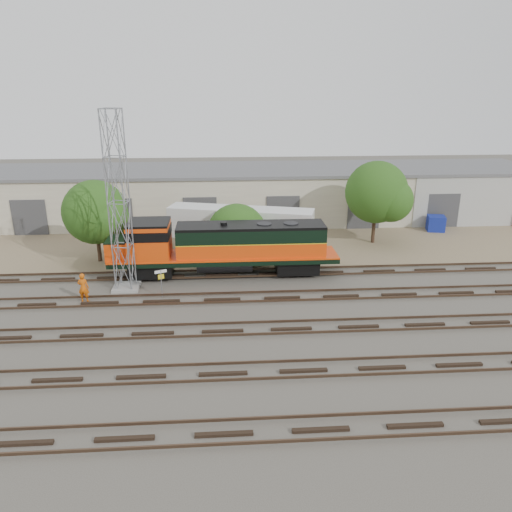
{
  "coord_description": "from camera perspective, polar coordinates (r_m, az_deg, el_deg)",
  "views": [
    {
      "loc": [
        -3.85,
        -28.9,
        13.6
      ],
      "look_at": [
        -1.58,
        4.0,
        2.2
      ],
      "focal_mm": 35.0,
      "sensor_mm": 36.0,
      "label": 1
    }
  ],
  "objects": [
    {
      "name": "sign_post",
      "position": [
        33.74,
        -10.79,
        -2.49
      ],
      "size": [
        0.76,
        0.36,
        1.99
      ],
      "color": "gray",
      "rests_on": "ground"
    },
    {
      "name": "dirt_strip",
      "position": [
        46.12,
        1.02,
        1.93
      ],
      "size": [
        80.0,
        16.0,
        0.02
      ],
      "primitive_type": "cube",
      "color": "#726047",
      "rests_on": "ground"
    },
    {
      "name": "signal_tower",
      "position": [
        34.48,
        -15.38,
        5.53
      ],
      "size": [
        1.79,
        1.79,
        12.16
      ],
      "rotation": [
        0.0,
        0.0,
        -0.18
      ],
      "color": "gray",
      "rests_on": "ground"
    },
    {
      "name": "tracks",
      "position": [
        29.47,
        4.05,
        -8.29
      ],
      "size": [
        80.0,
        20.4,
        0.28
      ],
      "color": "black",
      "rests_on": "ground"
    },
    {
      "name": "semi_trailer",
      "position": [
        42.21,
        -1.39,
        3.63
      ],
      "size": [
        12.43,
        5.6,
        3.76
      ],
      "rotation": [
        0.0,
        0.0,
        -0.27
      ],
      "color": "silver",
      "rests_on": "ground"
    },
    {
      "name": "locomotive",
      "position": [
        36.68,
        -4.11,
        1.11
      ],
      "size": [
        16.77,
        2.94,
        4.03
      ],
      "color": "black",
      "rests_on": "tracks"
    },
    {
      "name": "warehouse",
      "position": [
        53.16,
        0.35,
        7.19
      ],
      "size": [
        58.4,
        10.4,
        5.3
      ],
      "color": "beige",
      "rests_on": "ground"
    },
    {
      "name": "ground",
      "position": [
        32.17,
        3.32,
        -5.97
      ],
      "size": [
        140.0,
        140.0,
        0.0
      ],
      "primitive_type": "plane",
      "color": "#47423A",
      "rests_on": "ground"
    },
    {
      "name": "tree_west",
      "position": [
        41.03,
        -17.6,
        4.57
      ],
      "size": [
        5.3,
        5.05,
        6.61
      ],
      "color": "#382619",
      "rests_on": "ground"
    },
    {
      "name": "tree_east",
      "position": [
        45.17,
        14.0,
        6.87
      ],
      "size": [
        5.72,
        5.45,
        7.35
      ],
      "color": "#382619",
      "rests_on": "ground"
    },
    {
      "name": "tree_mid",
      "position": [
        40.1,
        -1.84,
        2.3
      ],
      "size": [
        5.14,
        4.9,
        4.9
      ],
      "color": "#382619",
      "rests_on": "ground"
    },
    {
      "name": "worker",
      "position": [
        34.58,
        -19.13,
        -3.42
      ],
      "size": [
        0.77,
        0.54,
        1.98
      ],
      "primitive_type": "imported",
      "rotation": [
        0.0,
        0.0,
        3.04
      ],
      "color": "#CF550B",
      "rests_on": "ground"
    },
    {
      "name": "dumpster_blue",
      "position": [
        51.67,
        19.86,
        3.52
      ],
      "size": [
        1.9,
        1.82,
        1.5
      ],
      "primitive_type": "cube",
      "rotation": [
        0.0,
        0.0,
        -0.23
      ],
      "color": "navy",
      "rests_on": "ground"
    }
  ]
}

